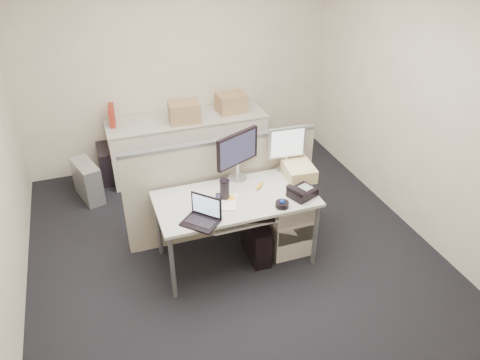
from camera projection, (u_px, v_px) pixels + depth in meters
name	position (u px, v px, depth m)	size (l,w,h in m)	color
floor	(236.00, 258.00, 4.76)	(4.00, 4.50, 0.01)	black
wall_back	(177.00, 63.00, 5.86)	(4.00, 0.02, 2.70)	beige
wall_front	(386.00, 335.00, 2.24)	(4.00, 0.02, 2.70)	beige
wall_right	(427.00, 108.00, 4.61)	(0.02, 4.50, 2.70)	beige
desk	(236.00, 203.00, 4.41)	(1.50, 0.75, 0.73)	beige
keyboard_tray	(242.00, 218.00, 4.29)	(0.62, 0.32, 0.02)	beige
drawer_pedestal	(285.00, 218.00, 4.78)	(0.40, 0.55, 0.65)	beige
cubicle_partition	(222.00, 190.00, 4.83)	(2.00, 0.06, 1.10)	#AA9E8B
back_counter	(188.00, 144.00, 6.12)	(2.00, 0.60, 0.72)	beige
monitor_main	(237.00, 156.00, 4.54)	(0.50, 0.19, 0.50)	black
monitor_small	(286.00, 150.00, 4.69)	(0.39, 0.19, 0.47)	#B7B7BC
laptop	(200.00, 213.00, 3.97)	(0.30, 0.22, 0.22)	black
trackball	(282.00, 205.00, 4.23)	(0.12, 0.12, 0.05)	black
desk_phone	(302.00, 193.00, 4.38)	(0.24, 0.20, 0.08)	black
paper_stack	(225.00, 202.00, 4.30)	(0.22, 0.28, 0.01)	white
sticky_pad	(231.00, 198.00, 4.36)	(0.09, 0.09, 0.01)	yellow
travel_mug	(225.00, 190.00, 4.31)	(0.09, 0.09, 0.19)	black
banana	(260.00, 185.00, 4.52)	(0.16, 0.04, 0.04)	gold
cellphone	(219.00, 197.00, 4.37)	(0.06, 0.12, 0.02)	black
manila_folders	(299.00, 171.00, 4.67)	(0.28, 0.35, 0.13)	#D3C583
keyboard	(249.00, 217.00, 4.26)	(0.46, 0.17, 0.03)	black
pc_tower_desk	(256.00, 241.00, 4.67)	(0.17, 0.43, 0.40)	black
pc_tower_spare_dark	(107.00, 163.00, 5.98)	(0.19, 0.47, 0.44)	black
pc_tower_spare_silver	(88.00, 181.00, 5.57)	(0.20, 0.50, 0.47)	#B7B7BC
cardboard_box_left	(184.00, 113.00, 5.75)	(0.37, 0.28, 0.28)	tan
cardboard_box_right	(231.00, 103.00, 6.03)	(0.36, 0.28, 0.26)	tan
red_binder	(112.00, 116.00, 5.69)	(0.06, 0.27, 0.25)	maroon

